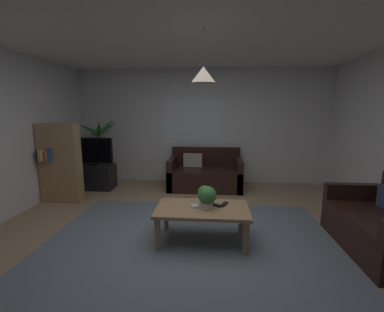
{
  "coord_description": "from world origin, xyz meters",
  "views": [
    {
      "loc": [
        0.27,
        -2.94,
        1.64
      ],
      "look_at": [
        0.0,
        0.3,
        1.05
      ],
      "focal_mm": 24.05,
      "sensor_mm": 36.0,
      "label": 1
    }
  ],
  "objects_px": {
    "coffee_table": "(202,213)",
    "remote_on_table_0": "(224,204)",
    "bookshelf_corner": "(60,163)",
    "potted_plant_on_table": "(206,196)",
    "tv_stand": "(92,177)",
    "pendant_lamp": "(203,75)",
    "couch_under_window": "(205,175)",
    "potted_palm_corner": "(100,153)",
    "tv": "(90,151)",
    "book_on_table_0": "(196,206)",
    "remote_on_table_1": "(216,205)"
  },
  "relations": [
    {
      "from": "coffee_table",
      "to": "potted_plant_on_table",
      "type": "bearing_deg",
      "value": 5.11
    },
    {
      "from": "potted_palm_corner",
      "to": "bookshelf_corner",
      "type": "distance_m",
      "value": 1.28
    },
    {
      "from": "tv",
      "to": "remote_on_table_0",
      "type": "bearing_deg",
      "value": -35.24
    },
    {
      "from": "coffee_table",
      "to": "remote_on_table_1",
      "type": "distance_m",
      "value": 0.2
    },
    {
      "from": "remote_on_table_0",
      "to": "tv_stand",
      "type": "xyz_separation_m",
      "value": [
        -2.67,
        1.91,
        -0.21
      ]
    },
    {
      "from": "potted_plant_on_table",
      "to": "pendant_lamp",
      "type": "bearing_deg",
      "value": -174.89
    },
    {
      "from": "tv_stand",
      "to": "pendant_lamp",
      "type": "height_order",
      "value": "pendant_lamp"
    },
    {
      "from": "couch_under_window",
      "to": "potted_palm_corner",
      "type": "bearing_deg",
      "value": 174.61
    },
    {
      "from": "potted_plant_on_table",
      "to": "tv",
      "type": "relative_size",
      "value": 0.29
    },
    {
      "from": "pendant_lamp",
      "to": "book_on_table_0",
      "type": "bearing_deg",
      "value": 167.65
    },
    {
      "from": "remote_on_table_1",
      "to": "pendant_lamp",
      "type": "xyz_separation_m",
      "value": [
        -0.17,
        -0.07,
        1.57
      ]
    },
    {
      "from": "remote_on_table_0",
      "to": "remote_on_table_1",
      "type": "relative_size",
      "value": 1.0
    },
    {
      "from": "remote_on_table_1",
      "to": "potted_plant_on_table",
      "type": "bearing_deg",
      "value": -25.46
    },
    {
      "from": "coffee_table",
      "to": "book_on_table_0",
      "type": "distance_m",
      "value": 0.11
    },
    {
      "from": "couch_under_window",
      "to": "potted_palm_corner",
      "type": "height_order",
      "value": "potted_palm_corner"
    },
    {
      "from": "book_on_table_0",
      "to": "remote_on_table_1",
      "type": "xyz_separation_m",
      "value": [
        0.25,
        0.05,
        -0.0
      ]
    },
    {
      "from": "remote_on_table_1",
      "to": "potted_plant_on_table",
      "type": "xyz_separation_m",
      "value": [
        -0.12,
        -0.07,
        0.14
      ]
    },
    {
      "from": "bookshelf_corner",
      "to": "pendant_lamp",
      "type": "distance_m",
      "value": 3.15
    },
    {
      "from": "potted_palm_corner",
      "to": "bookshelf_corner",
      "type": "xyz_separation_m",
      "value": [
        -0.16,
        -1.27,
        0.03
      ]
    },
    {
      "from": "bookshelf_corner",
      "to": "tv",
      "type": "bearing_deg",
      "value": 76.5
    },
    {
      "from": "remote_on_table_0",
      "to": "potted_palm_corner",
      "type": "xyz_separation_m",
      "value": [
        -2.69,
        2.38,
        0.22
      ]
    },
    {
      "from": "book_on_table_0",
      "to": "remote_on_table_1",
      "type": "distance_m",
      "value": 0.25
    },
    {
      "from": "book_on_table_0",
      "to": "potted_palm_corner",
      "type": "relative_size",
      "value": 0.09
    },
    {
      "from": "tv_stand",
      "to": "coffee_table",
      "type": "bearing_deg",
      "value": -40.12
    },
    {
      "from": "potted_plant_on_table",
      "to": "bookshelf_corner",
      "type": "xyz_separation_m",
      "value": [
        -2.63,
        1.22,
        0.11
      ]
    },
    {
      "from": "couch_under_window",
      "to": "remote_on_table_0",
      "type": "xyz_separation_m",
      "value": [
        0.32,
        -2.16,
        0.18
      ]
    },
    {
      "from": "book_on_table_0",
      "to": "tv_stand",
      "type": "height_order",
      "value": "tv_stand"
    },
    {
      "from": "potted_palm_corner",
      "to": "bookshelf_corner",
      "type": "bearing_deg",
      "value": -97.39
    },
    {
      "from": "potted_plant_on_table",
      "to": "bookshelf_corner",
      "type": "bearing_deg",
      "value": 155.04
    },
    {
      "from": "bookshelf_corner",
      "to": "pendant_lamp",
      "type": "xyz_separation_m",
      "value": [
        2.58,
        -1.23,
        1.32
      ]
    },
    {
      "from": "potted_palm_corner",
      "to": "pendant_lamp",
      "type": "distance_m",
      "value": 3.73
    },
    {
      "from": "remote_on_table_1",
      "to": "tv_stand",
      "type": "relative_size",
      "value": 0.18
    },
    {
      "from": "couch_under_window",
      "to": "remote_on_table_0",
      "type": "bearing_deg",
      "value": -81.55
    },
    {
      "from": "potted_palm_corner",
      "to": "potted_plant_on_table",
      "type": "bearing_deg",
      "value": -45.32
    },
    {
      "from": "potted_palm_corner",
      "to": "pendant_lamp",
      "type": "bearing_deg",
      "value": -45.92
    },
    {
      "from": "potted_plant_on_table",
      "to": "potted_palm_corner",
      "type": "bearing_deg",
      "value": 134.68
    },
    {
      "from": "coffee_table",
      "to": "remote_on_table_0",
      "type": "height_order",
      "value": "remote_on_table_0"
    },
    {
      "from": "potted_palm_corner",
      "to": "remote_on_table_0",
      "type": "bearing_deg",
      "value": -41.55
    },
    {
      "from": "couch_under_window",
      "to": "potted_palm_corner",
      "type": "distance_m",
      "value": 2.41
    },
    {
      "from": "book_on_table_0",
      "to": "remote_on_table_0",
      "type": "bearing_deg",
      "value": 14.87
    },
    {
      "from": "book_on_table_0",
      "to": "tv",
      "type": "xyz_separation_m",
      "value": [
        -2.32,
        1.98,
        0.34
      ]
    },
    {
      "from": "remote_on_table_0",
      "to": "potted_plant_on_table",
      "type": "bearing_deg",
      "value": -131.98
    },
    {
      "from": "couch_under_window",
      "to": "bookshelf_corner",
      "type": "distance_m",
      "value": 2.77
    },
    {
      "from": "book_on_table_0",
      "to": "bookshelf_corner",
      "type": "height_order",
      "value": "bookshelf_corner"
    },
    {
      "from": "book_on_table_0",
      "to": "potted_plant_on_table",
      "type": "distance_m",
      "value": 0.19
    },
    {
      "from": "couch_under_window",
      "to": "pendant_lamp",
      "type": "relative_size",
      "value": 2.54
    },
    {
      "from": "remote_on_table_0",
      "to": "bookshelf_corner",
      "type": "relative_size",
      "value": 0.11
    },
    {
      "from": "potted_plant_on_table",
      "to": "potted_palm_corner",
      "type": "xyz_separation_m",
      "value": [
        -2.46,
        2.49,
        0.08
      ]
    },
    {
      "from": "couch_under_window",
      "to": "remote_on_table_1",
      "type": "relative_size",
      "value": 9.38
    },
    {
      "from": "potted_plant_on_table",
      "to": "potted_palm_corner",
      "type": "relative_size",
      "value": 0.19
    }
  ]
}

